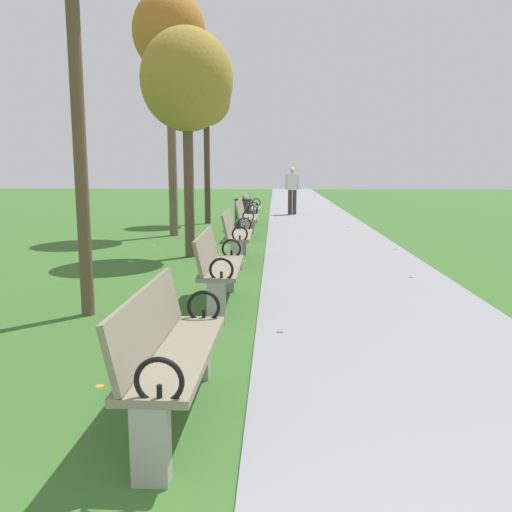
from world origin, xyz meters
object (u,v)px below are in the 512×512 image
Objects in this scene: park_bench_2 at (170,351)px; park_bench_5 at (246,217)px; pedestrian_walking at (292,188)px; trash_bin at (243,215)px; park_bench_3 at (218,266)px; park_bench_6 at (251,208)px; tree_3 at (169,36)px; tree_4 at (206,100)px; tree_2 at (187,82)px; park_bench_4 at (236,235)px.

park_bench_5 is (-0.00, 9.46, 0.00)m from park_bench_2.
pedestrian_walking is 1.93× the size of trash_bin.
park_bench_5 is at bearing 90.00° from park_bench_3.
park_bench_6 is 5.25m from tree_3.
park_bench_5 is 0.37× the size of tree_4.
park_bench_5 is 1.92× the size of trash_bin.
park_bench_2 is at bearing -90.00° from park_bench_6.
park_bench_2 is 1.00× the size of park_bench_6.
pedestrian_walking is (1.30, 12.56, 0.44)m from park_bench_3.
tree_3 is at bearing -124.69° from park_bench_6.
park_bench_6 is (-0.00, 12.39, 0.00)m from park_bench_2.
park_bench_6 is 0.36× the size of tree_4.
park_bench_5 is at bearing -84.11° from trash_bin.
park_bench_6 is 1.91× the size of trash_bin.
park_bench_2 and park_bench_3 have the same top height.
park_bench_2 is at bearing -82.27° from tree_2.
park_bench_4 and park_bench_6 have the same top height.
park_bench_4 is at bearing -63.66° from tree_3.
park_bench_2 is 9.46m from park_bench_5.
park_bench_4 is 2.90m from tree_2.
tree_2 is 3.58m from tree_3.
trash_bin is at bearing 33.26° from tree_3.
park_bench_4 is 0.99× the size of pedestrian_walking.
park_bench_4 is 1.91× the size of trash_bin.
park_bench_6 is 1.52m from trash_bin.
park_bench_3 is 12.63m from pedestrian_walking.
park_bench_5 is 2.94m from park_bench_6.
tree_2 is (-0.91, 6.67, 2.71)m from park_bench_2.
tree_2 is 4.94× the size of trash_bin.
park_bench_5 is at bearing 90.00° from park_bench_2.
park_bench_6 is 3.35m from tree_4.
park_bench_5 is at bearing -90.00° from park_bench_6.
tree_4 is (-0.40, 5.98, 0.37)m from tree_2.
park_bench_4 is 7.28m from tree_4.
park_bench_3 is at bearing -90.00° from park_bench_4.
tree_2 is at bearing -108.01° from park_bench_5.
park_bench_2 is 1.00× the size of park_bench_3.
tree_4 reaches higher than park_bench_6.
tree_4 is (-1.30, 9.58, 3.08)m from park_bench_3.
pedestrian_walking is at bearing 48.89° from tree_4.
pedestrian_walking is (1.30, 6.17, 0.44)m from park_bench_5.
tree_4 is at bearing 97.76° from park_bench_3.
park_bench_2 is 7.26m from tree_2.
park_bench_2 is 1.00× the size of park_bench_4.
trash_bin is (-0.15, 7.81, -0.06)m from park_bench_3.
park_bench_3 is 1.00× the size of park_bench_6.
park_bench_5 is 1.00× the size of park_bench_6.
tree_3 reaches higher than park_bench_2.
park_bench_3 is 0.36× the size of tree_4.
park_bench_4 is 4.70m from trash_bin.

